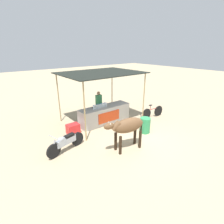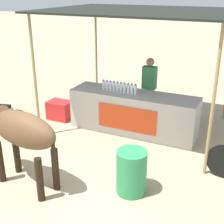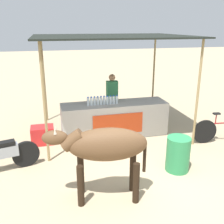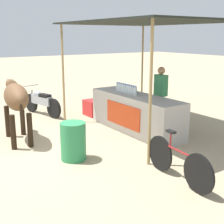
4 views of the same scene
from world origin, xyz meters
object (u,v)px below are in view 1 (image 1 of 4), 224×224
at_px(cooler_box, 73,129).
at_px(motorcycle_parked, 66,142).
at_px(vendor_behind_counter, 99,105).
at_px(water_barrel, 145,125).
at_px(bicycle_leaning, 153,112).
at_px(cow, 127,127).
at_px(stall_counter, 105,115).

relative_size(cooler_box, motorcycle_parked, 0.34).
distance_m(vendor_behind_counter, cooler_box, 2.38).
distance_m(cooler_box, motorcycle_parked, 1.64).
height_order(water_barrel, bicycle_leaning, bicycle_leaning).
bearing_deg(bicycle_leaning, cow, -156.00).
bearing_deg(motorcycle_parked, vendor_behind_counter, 34.86).
relative_size(vendor_behind_counter, cow, 0.89).
height_order(cow, bicycle_leaning, cow).
height_order(stall_counter, motorcycle_parked, stall_counter).
distance_m(cow, bicycle_leaning, 4.03).
xyz_separation_m(stall_counter, bicycle_leaning, (2.71, -1.19, -0.13)).
bearing_deg(cow, water_barrel, 17.67).
relative_size(cow, bicycle_leaning, 1.12).
height_order(stall_counter, vendor_behind_counter, vendor_behind_counter).
distance_m(cow, motorcycle_parked, 2.57).
xyz_separation_m(stall_counter, cooler_box, (-2.02, -0.10, -0.24)).
relative_size(water_barrel, motorcycle_parked, 0.44).
distance_m(stall_counter, water_barrel, 2.40).
bearing_deg(stall_counter, water_barrel, -69.18).
height_order(cooler_box, bicycle_leaning, bicycle_leaning).
height_order(vendor_behind_counter, cow, vendor_behind_counter).
bearing_deg(cow, bicycle_leaning, 24.00).
distance_m(cooler_box, cow, 3.03).
distance_m(vendor_behind_counter, bicycle_leaning, 3.27).
bearing_deg(motorcycle_parked, stall_counter, 25.26).
relative_size(cooler_box, bicycle_leaning, 0.36).
bearing_deg(cooler_box, stall_counter, 2.75).
distance_m(cooler_box, water_barrel, 3.59).
relative_size(vendor_behind_counter, water_barrel, 2.14).
bearing_deg(cow, stall_counter, 71.86).
distance_m(motorcycle_parked, bicycle_leaning, 5.70).
bearing_deg(bicycle_leaning, stall_counter, 156.31).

